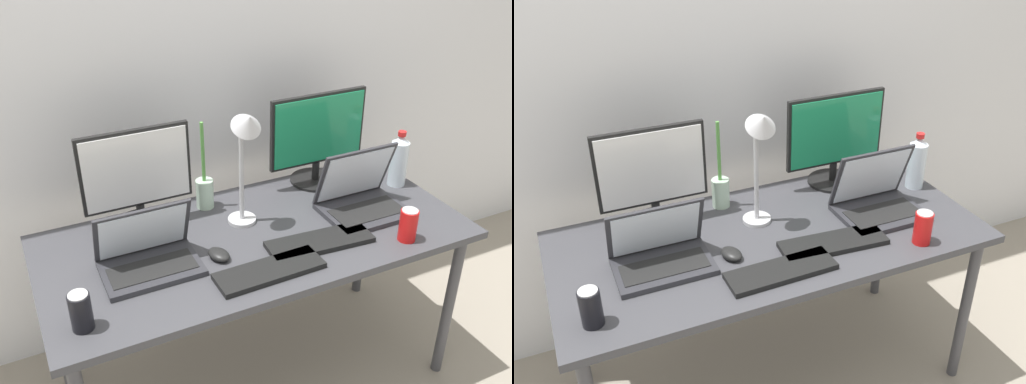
% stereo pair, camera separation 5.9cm
% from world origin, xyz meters
% --- Properties ---
extents(ground_plane, '(16.00, 16.00, 0.00)m').
position_xyz_m(ground_plane, '(0.00, 0.00, 0.00)').
color(ground_plane, gray).
extents(wall_back, '(7.00, 0.08, 2.60)m').
position_xyz_m(wall_back, '(0.00, 0.59, 1.30)').
color(wall_back, silver).
rests_on(wall_back, ground).
extents(work_desk, '(1.60, 0.74, 0.74)m').
position_xyz_m(work_desk, '(0.00, 0.00, 0.68)').
color(work_desk, '#424247').
rests_on(work_desk, ground).
extents(monitor_left, '(0.41, 0.20, 0.39)m').
position_xyz_m(monitor_left, '(-0.36, 0.25, 0.95)').
color(monitor_left, black).
rests_on(monitor_left, work_desk).
extents(monitor_center, '(0.44, 0.22, 0.40)m').
position_xyz_m(monitor_center, '(0.42, 0.27, 0.95)').
color(monitor_center, black).
rests_on(monitor_center, work_desk).
extents(laptop_silver, '(0.33, 0.22, 0.23)m').
position_xyz_m(laptop_silver, '(-0.42, -0.03, 0.79)').
color(laptop_silver, '#2D2D33').
rests_on(laptop_silver, work_desk).
extents(laptop_secondary, '(0.33, 0.26, 0.26)m').
position_xyz_m(laptop_secondary, '(0.45, -0.02, 0.80)').
color(laptop_secondary, '#2D2D33').
rests_on(laptop_secondary, work_desk).
extents(keyboard_main, '(0.38, 0.13, 0.02)m').
position_xyz_m(keyboard_main, '(-0.06, -0.24, 0.75)').
color(keyboard_main, black).
rests_on(keyboard_main, work_desk).
extents(keyboard_aux, '(0.40, 0.16, 0.02)m').
position_xyz_m(keyboard_aux, '(0.18, -0.16, 0.75)').
color(keyboard_aux, black).
rests_on(keyboard_aux, work_desk).
extents(mouse_by_keyboard, '(0.09, 0.11, 0.03)m').
position_xyz_m(mouse_by_keyboard, '(-0.18, -0.08, 0.76)').
color(mouse_by_keyboard, black).
rests_on(mouse_by_keyboard, work_desk).
extents(water_bottle, '(0.08, 0.08, 0.25)m').
position_xyz_m(water_bottle, '(0.72, 0.09, 0.85)').
color(water_bottle, silver).
rests_on(water_bottle, work_desk).
extents(soda_can_near_keyboard, '(0.07, 0.07, 0.13)m').
position_xyz_m(soda_can_near_keyboard, '(0.48, -0.27, 0.80)').
color(soda_can_near_keyboard, red).
rests_on(soda_can_near_keyboard, work_desk).
extents(soda_can_by_laptop, '(0.07, 0.07, 0.13)m').
position_xyz_m(soda_can_by_laptop, '(-0.68, -0.23, 0.80)').
color(soda_can_by_laptop, black).
rests_on(soda_can_by_laptop, work_desk).
extents(bamboo_vase, '(0.07, 0.07, 0.37)m').
position_xyz_m(bamboo_vase, '(-0.10, 0.27, 0.81)').
color(bamboo_vase, '#B2D1B7').
rests_on(bamboo_vase, work_desk).
extents(desk_lamp, '(0.11, 0.18, 0.49)m').
position_xyz_m(desk_lamp, '(-0.01, 0.06, 1.08)').
color(desk_lamp, '#B7B7BC').
rests_on(desk_lamp, work_desk).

